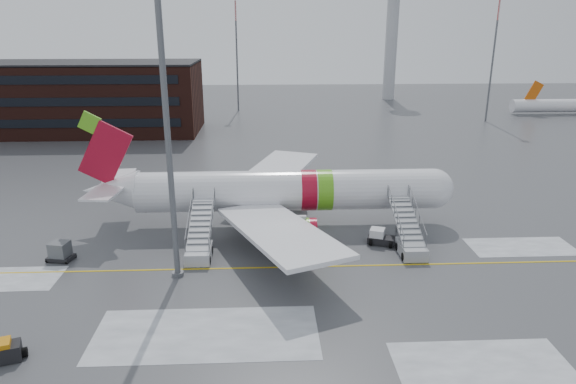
{
  "coord_description": "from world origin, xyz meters",
  "views": [
    {
      "loc": [
        -2.18,
        -37.93,
        18.4
      ],
      "look_at": [
        -0.14,
        6.08,
        4.0
      ],
      "focal_mm": 32.0,
      "sensor_mm": 36.0,
      "label": 1
    }
  ],
  "objects_px": {
    "airstair_fwd": "(409,240)",
    "uld_container": "(60,252)",
    "light_mast_near": "(164,85)",
    "airstair_aft": "(200,244)",
    "pushback_tug": "(380,237)",
    "airliner": "(277,191)",
    "baggage_tractor": "(3,353)"
  },
  "relations": [
    {
      "from": "airliner",
      "to": "airstair_fwd",
      "type": "xyz_separation_m",
      "value": [
        11.04,
        -6.54,
        -2.35
      ]
    },
    {
      "from": "pushback_tug",
      "to": "baggage_tractor",
      "type": "distance_m",
      "value": 29.53
    },
    {
      "from": "baggage_tractor",
      "to": "light_mast_near",
      "type": "xyz_separation_m",
      "value": [
        8.31,
        10.2,
        13.93
      ]
    },
    {
      "from": "pushback_tug",
      "to": "light_mast_near",
      "type": "bearing_deg",
      "value": -162.76
    },
    {
      "from": "uld_container",
      "to": "light_mast_near",
      "type": "xyz_separation_m",
      "value": [
        10.0,
        -3.18,
        13.74
      ]
    },
    {
      "from": "airstair_fwd",
      "to": "baggage_tractor",
      "type": "distance_m",
      "value": 30.55
    },
    {
      "from": "light_mast_near",
      "to": "baggage_tractor",
      "type": "bearing_deg",
      "value": -129.19
    },
    {
      "from": "uld_container",
      "to": "light_mast_near",
      "type": "relative_size",
      "value": 0.08
    },
    {
      "from": "airstair_aft",
      "to": "pushback_tug",
      "type": "height_order",
      "value": "airstair_aft"
    },
    {
      "from": "uld_container",
      "to": "light_mast_near",
      "type": "bearing_deg",
      "value": -17.62
    },
    {
      "from": "pushback_tug",
      "to": "uld_container",
      "type": "distance_m",
      "value": 26.95
    },
    {
      "from": "light_mast_near",
      "to": "uld_container",
      "type": "bearing_deg",
      "value": 162.38
    },
    {
      "from": "airstair_aft",
      "to": "pushback_tug",
      "type": "xyz_separation_m",
      "value": [
        15.56,
        1.69,
        -0.46
      ]
    },
    {
      "from": "airliner",
      "to": "airstair_fwd",
      "type": "height_order",
      "value": "airliner"
    },
    {
      "from": "airstair_fwd",
      "to": "airstair_aft",
      "type": "xyz_separation_m",
      "value": [
        -17.66,
        0.0,
        0.0
      ]
    },
    {
      "from": "airliner",
      "to": "uld_container",
      "type": "bearing_deg",
      "value": -158.94
    },
    {
      "from": "pushback_tug",
      "to": "uld_container",
      "type": "relative_size",
      "value": 1.24
    },
    {
      "from": "uld_container",
      "to": "light_mast_near",
      "type": "height_order",
      "value": "light_mast_near"
    },
    {
      "from": "airliner",
      "to": "pushback_tug",
      "type": "height_order",
      "value": "airliner"
    },
    {
      "from": "uld_container",
      "to": "airliner",
      "type": "bearing_deg",
      "value": 21.06
    },
    {
      "from": "airliner",
      "to": "airstair_aft",
      "type": "xyz_separation_m",
      "value": [
        -6.62,
        -6.54,
        -2.35
      ]
    },
    {
      "from": "airstair_fwd",
      "to": "baggage_tractor",
      "type": "height_order",
      "value": "airstair_fwd"
    },
    {
      "from": "pushback_tug",
      "to": "baggage_tractor",
      "type": "bearing_deg",
      "value": -148.49
    },
    {
      "from": "baggage_tractor",
      "to": "light_mast_near",
      "type": "bearing_deg",
      "value": 50.81
    },
    {
      "from": "uld_container",
      "to": "light_mast_near",
      "type": "distance_m",
      "value": 17.29
    },
    {
      "from": "uld_container",
      "to": "airstair_aft",
      "type": "bearing_deg",
      "value": 1.86
    },
    {
      "from": "airliner",
      "to": "pushback_tug",
      "type": "distance_m",
      "value": 10.55
    },
    {
      "from": "airliner",
      "to": "light_mast_near",
      "type": "relative_size",
      "value": 1.24
    },
    {
      "from": "airliner",
      "to": "baggage_tractor",
      "type": "xyz_separation_m",
      "value": [
        -16.24,
        -20.28,
        -2.87
      ]
    },
    {
      "from": "airstair_fwd",
      "to": "uld_container",
      "type": "bearing_deg",
      "value": -179.27
    },
    {
      "from": "airstair_aft",
      "to": "pushback_tug",
      "type": "distance_m",
      "value": 15.66
    },
    {
      "from": "airstair_aft",
      "to": "light_mast_near",
      "type": "height_order",
      "value": "light_mast_near"
    }
  ]
}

